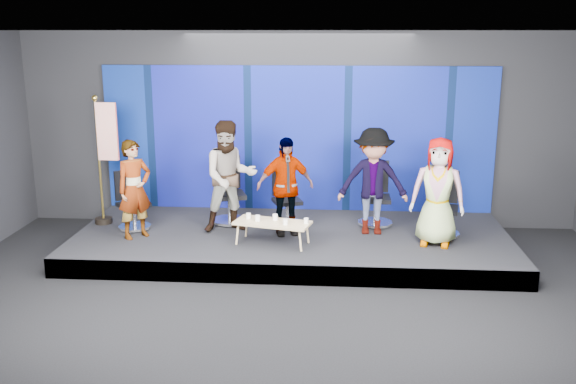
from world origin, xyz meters
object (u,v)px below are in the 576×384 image
(chair_b, at_px, (229,201))
(mug_a, at_px, (248,216))
(mug_e, at_px, (306,221))
(chair_e, at_px, (443,215))
(coffee_table, at_px, (272,224))
(panelist_a, at_px, (134,189))
(chair_d, at_px, (375,204))
(flag_stand, at_px, (105,157))
(panelist_b, at_px, (230,177))
(mug_c, at_px, (275,217))
(chair_a, at_px, (132,210))
(chair_c, at_px, (286,206))
(mug_d, at_px, (285,222))
(panelist_c, at_px, (285,186))
(mug_b, at_px, (258,218))
(panelist_e, at_px, (438,192))
(panelist_d, at_px, (373,181))

(chair_b, xyz_separation_m, mug_a, (0.46, -0.97, 0.03))
(mug_e, bearing_deg, chair_e, 17.92)
(chair_b, xyz_separation_m, mug_e, (1.37, -1.17, 0.03))
(coffee_table, relative_size, mug_a, 14.23)
(panelist_a, distance_m, chair_d, 3.98)
(chair_d, distance_m, flag_stand, 4.60)
(panelist_b, bearing_deg, mug_e, -46.16)
(mug_c, xyz_separation_m, flag_stand, (-2.91, 0.76, 0.75))
(mug_a, bearing_deg, coffee_table, -20.00)
(chair_a, relative_size, chair_b, 0.86)
(chair_c, relative_size, mug_c, 10.70)
(panelist_b, distance_m, flag_stand, 2.16)
(chair_b, height_order, mug_d, chair_b)
(mug_a, bearing_deg, chair_b, 115.47)
(chair_a, height_order, panelist_c, panelist_c)
(panelist_c, bearing_deg, chair_e, -16.78)
(mug_b, height_order, mug_e, mug_b)
(chair_c, distance_m, chair_e, 2.57)
(panelist_c, distance_m, mug_c, 0.59)
(chair_b, xyz_separation_m, chair_e, (3.53, -0.47, -0.03))
(chair_a, height_order, panelist_a, panelist_a)
(mug_b, bearing_deg, panelist_c, 52.56)
(chair_e, relative_size, panelist_e, 0.62)
(panelist_b, relative_size, coffee_table, 1.47)
(chair_c, height_order, mug_d, chair_c)
(chair_b, xyz_separation_m, chair_d, (2.49, 0.05, -0.02))
(panelist_a, xyz_separation_m, mug_d, (2.40, -0.32, -0.38))
(mug_d, bearing_deg, mug_c, 126.42)
(panelist_c, bearing_deg, coffee_table, -126.00)
(mug_b, distance_m, mug_c, 0.28)
(coffee_table, relative_size, flag_stand, 0.57)
(panelist_a, bearing_deg, flag_stand, 89.57)
(chair_a, distance_m, panelist_e, 4.95)
(panelist_e, bearing_deg, mug_d, -159.92)
(chair_e, bearing_deg, panelist_c, -164.93)
(coffee_table, height_order, mug_d, mug_d)
(chair_b, distance_m, panelist_e, 3.51)
(mug_b, height_order, flag_stand, flag_stand)
(panelist_c, distance_m, mug_b, 0.74)
(panelist_b, distance_m, panelist_d, 2.30)
(panelist_c, relative_size, panelist_d, 0.92)
(mug_b, xyz_separation_m, mug_c, (0.26, 0.08, -0.00))
(coffee_table, xyz_separation_m, flag_stand, (-2.88, 0.86, 0.83))
(panelist_a, bearing_deg, mug_c, -48.09)
(panelist_a, distance_m, mug_e, 2.75)
(panelist_a, xyz_separation_m, coffee_table, (2.19, -0.18, -0.46))
(mug_d, relative_size, flag_stand, 0.04)
(panelist_e, bearing_deg, chair_d, 143.42)
(panelist_c, xyz_separation_m, panelist_d, (1.40, 0.14, 0.07))
(panelist_c, relative_size, panelist_e, 0.95)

